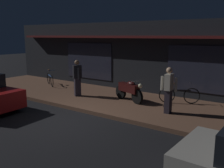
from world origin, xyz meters
name	(u,v)px	position (x,y,z in m)	size (l,w,h in m)	color
ground_plane	(66,120)	(0.00, 0.00, 0.00)	(60.00, 60.00, 0.00)	black
sidewalk_slab	(115,101)	(0.00, 3.00, 0.07)	(18.00, 4.00, 0.15)	brown
storefront_building	(151,56)	(0.00, 6.39, 1.80)	(18.00, 3.30, 3.60)	black
motorcycle	(129,90)	(0.72, 3.04, 0.65)	(1.65, 0.77, 0.97)	black
bicycle_parked	(50,79)	(-4.79, 3.48, 0.51)	(1.46, 0.86, 0.91)	black
bicycle_extra	(179,95)	(2.58, 3.96, 0.51)	(1.49, 0.81, 0.91)	black
person_photographer	(77,77)	(-1.75, 2.48, 1.03)	(0.57, 0.44, 1.67)	#28232D
person_bystander	(169,89)	(2.74, 2.43, 1.03)	(0.61, 0.39, 1.67)	#28232D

